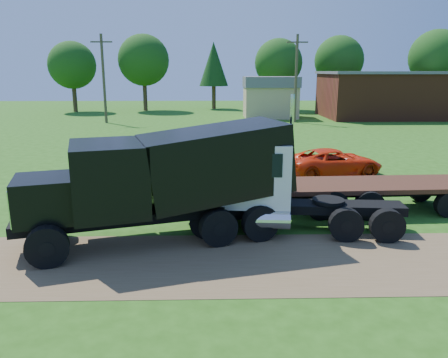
{
  "coord_description": "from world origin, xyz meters",
  "views": [
    {
      "loc": [
        -2.7,
        -11.57,
        5.34
      ],
      "look_at": [
        -2.32,
        3.49,
        1.6
      ],
      "focal_mm": 35.0,
      "sensor_mm": 36.0,
      "label": 1
    }
  ],
  "objects_px": {
    "orange_pickup": "(334,162)",
    "flatbed_trailer": "(374,189)",
    "white_semi_tractor": "(260,185)",
    "black_dump_truck": "(167,177)"
  },
  "relations": [
    {
      "from": "orange_pickup",
      "to": "flatbed_trailer",
      "type": "height_order",
      "value": "flatbed_trailer"
    },
    {
      "from": "orange_pickup",
      "to": "flatbed_trailer",
      "type": "relative_size",
      "value": 0.64
    },
    {
      "from": "orange_pickup",
      "to": "flatbed_trailer",
      "type": "bearing_deg",
      "value": 166.78
    },
    {
      "from": "white_semi_tractor",
      "to": "flatbed_trailer",
      "type": "xyz_separation_m",
      "value": [
        4.71,
        1.95,
        -0.71
      ]
    },
    {
      "from": "flatbed_trailer",
      "to": "black_dump_truck",
      "type": "bearing_deg",
      "value": -162.58
    },
    {
      "from": "white_semi_tractor",
      "to": "orange_pickup",
      "type": "relative_size",
      "value": 1.53
    },
    {
      "from": "orange_pickup",
      "to": "black_dump_truck",
      "type": "bearing_deg",
      "value": 125.02
    },
    {
      "from": "white_semi_tractor",
      "to": "orange_pickup",
      "type": "height_order",
      "value": "white_semi_tractor"
    },
    {
      "from": "white_semi_tractor",
      "to": "flatbed_trailer",
      "type": "distance_m",
      "value": 5.15
    },
    {
      "from": "black_dump_truck",
      "to": "flatbed_trailer",
      "type": "xyz_separation_m",
      "value": [
        7.76,
        2.79,
        -1.21
      ]
    }
  ]
}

